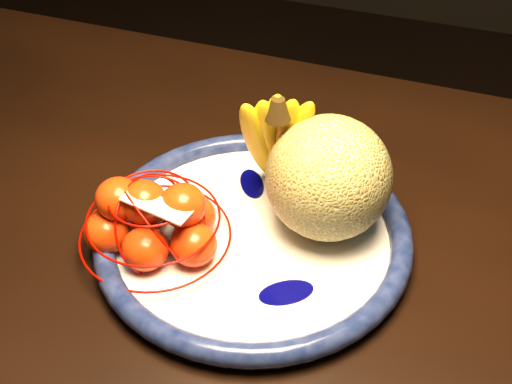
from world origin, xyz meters
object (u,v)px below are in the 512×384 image
(cantaloupe, at_px, (329,178))
(mandarin_bag, at_px, (154,220))
(banana_bunch, at_px, (275,135))
(dining_table, at_px, (31,282))
(fruit_bowl, at_px, (253,235))

(cantaloupe, bearing_deg, mandarin_bag, -152.56)
(banana_bunch, height_order, mandarin_bag, banana_bunch)
(banana_bunch, bearing_deg, dining_table, -171.96)
(fruit_bowl, bearing_deg, dining_table, -165.33)
(cantaloupe, xyz_separation_m, mandarin_bag, (-0.17, -0.09, -0.03))
(mandarin_bag, bearing_deg, banana_bunch, 52.28)
(fruit_bowl, bearing_deg, cantaloupe, 31.41)
(fruit_bowl, height_order, banana_bunch, banana_bunch)
(cantaloupe, relative_size, mandarin_bag, 0.81)
(fruit_bowl, relative_size, banana_bunch, 2.16)
(cantaloupe, height_order, banana_bunch, banana_bunch)
(dining_table, relative_size, fruit_bowl, 4.46)
(cantaloupe, distance_m, mandarin_bag, 0.19)
(dining_table, relative_size, banana_bunch, 9.64)
(fruit_bowl, height_order, mandarin_bag, mandarin_bag)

